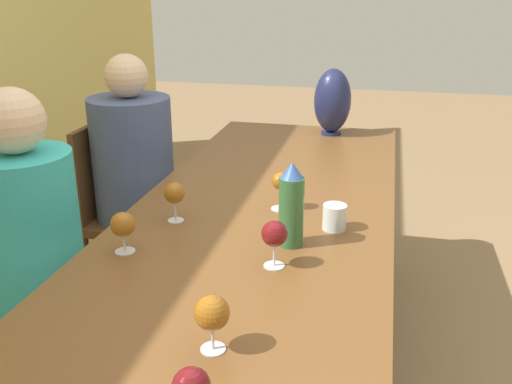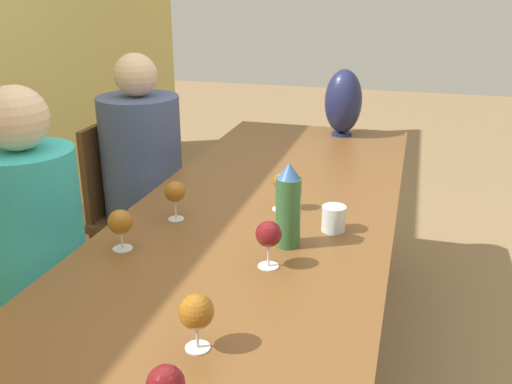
{
  "view_description": "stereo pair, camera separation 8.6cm",
  "coord_description": "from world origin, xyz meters",
  "views": [
    {
      "loc": [
        -1.7,
        -0.41,
        1.56
      ],
      "look_at": [
        0.08,
        0.0,
        0.88
      ],
      "focal_mm": 40.0,
      "sensor_mm": 36.0,
      "label": 1
    },
    {
      "loc": [
        -1.68,
        -0.5,
        1.56
      ],
      "look_at": [
        0.08,
        0.0,
        0.88
      ],
      "focal_mm": 40.0,
      "sensor_mm": 36.0,
      "label": 2
    }
  ],
  "objects": [
    {
      "name": "chair_far",
      "position": [
        0.69,
        0.81,
        0.5
      ],
      "size": [
        0.44,
        0.44,
        0.92
      ],
      "color": "brown",
      "rests_on": "ground_plane"
    },
    {
      "name": "wine_glass_3",
      "position": [
        0.19,
        -0.07,
        0.88
      ],
      "size": [
        0.07,
        0.07,
        0.14
      ],
      "color": "silver",
      "rests_on": "dining_table"
    },
    {
      "name": "wine_glass_4",
      "position": [
        -0.26,
        0.33,
        0.87
      ],
      "size": [
        0.08,
        0.08,
        0.13
      ],
      "color": "silver",
      "rests_on": "dining_table"
    },
    {
      "name": "water_bottle",
      "position": [
        -0.09,
        -0.15,
        0.91
      ],
      "size": [
        0.08,
        0.08,
        0.27
      ],
      "color": "#336638",
      "rests_on": "dining_table"
    },
    {
      "name": "person_near",
      "position": [
        -0.15,
        0.73,
        0.67
      ],
      "size": [
        0.35,
        0.35,
        1.25
      ],
      "color": "#2D2D38",
      "rests_on": "ground_plane"
    },
    {
      "name": "wine_glass_0",
      "position": [
        -0.0,
        0.27,
        0.88
      ],
      "size": [
        0.07,
        0.07,
        0.14
      ],
      "color": "silver",
      "rests_on": "dining_table"
    },
    {
      "name": "dining_table",
      "position": [
        0.0,
        0.0,
        0.71
      ],
      "size": [
        2.92,
        0.94,
        0.78
      ],
      "color": "brown",
      "rests_on": "ground_plane"
    },
    {
      "name": "chair_near",
      "position": [
        -0.15,
        0.81,
        0.5
      ],
      "size": [
        0.44,
        0.44,
        0.92
      ],
      "color": "brown",
      "rests_on": "ground_plane"
    },
    {
      "name": "person_far",
      "position": [
        0.69,
        0.73,
        0.66
      ],
      "size": [
        0.38,
        0.38,
        1.25
      ],
      "color": "#2D2D38",
      "rests_on": "ground_plane"
    },
    {
      "name": "water_tumbler",
      "position": [
        0.06,
        -0.27,
        0.82
      ],
      "size": [
        0.08,
        0.08,
        0.09
      ],
      "color": "silver",
      "rests_on": "dining_table"
    },
    {
      "name": "vase",
      "position": [
        1.3,
        -0.13,
        0.96
      ],
      "size": [
        0.19,
        0.19,
        0.35
      ],
      "color": "#1E234C",
      "rests_on": "dining_table"
    },
    {
      "name": "wine_glass_1",
      "position": [
        -0.25,
        -0.13,
        0.88
      ],
      "size": [
        0.08,
        0.08,
        0.14
      ],
      "color": "silver",
      "rests_on": "dining_table"
    },
    {
      "name": "wine_glass_5",
      "position": [
        -0.67,
        -0.07,
        0.87
      ],
      "size": [
        0.08,
        0.08,
        0.14
      ],
      "color": "silver",
      "rests_on": "dining_table"
    }
  ]
}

